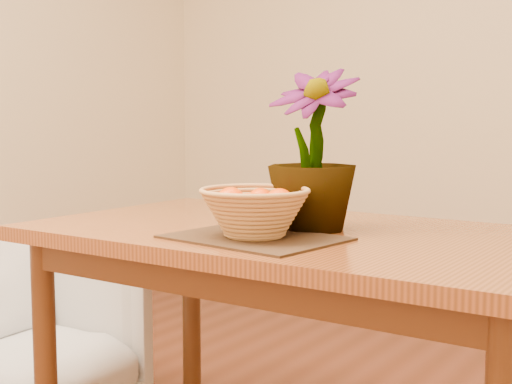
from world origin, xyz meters
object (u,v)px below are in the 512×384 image
Objects in this scene: wicker_basket at (255,214)px; armchair at (12,320)px; table at (297,262)px; potted_plant at (313,149)px.

armchair is at bearing 174.73° from wicker_basket.
potted_plant is at bearing 17.65° from table.
wicker_basket is 0.38× the size of armchair.
table is at bearing -81.82° from armchair.
wicker_basket is 0.25m from potted_plant.
wicker_basket reaches higher than armchair.
wicker_basket is (-0.01, -0.18, 0.15)m from table.
potted_plant is 1.27m from armchair.
table is at bearing 87.92° from wicker_basket.
armchair is at bearing -175.41° from table.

